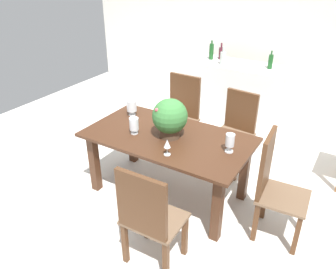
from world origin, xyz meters
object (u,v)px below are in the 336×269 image
crystal_vase_left (230,141)px  crystal_vase_center_near (132,106)px  chair_near_right (148,216)px  flower_centerpiece (170,118)px  dining_table (168,146)px  chair_foot_end (274,183)px  wine_bottle_clear (211,51)px  crystal_vase_right (134,124)px  wine_bottle_dark (270,61)px  kitchen_counter (230,92)px  wine_glass (167,144)px  chair_far_left (181,111)px  wine_bottle_amber (221,53)px  wine_bottle_green (223,58)px  chair_far_right (236,127)px

crystal_vase_left → crystal_vase_center_near: size_ratio=1.01×
chair_near_right → flower_centerpiece: 1.07m
dining_table → crystal_vase_center_near: bearing=160.6°
flower_centerpiece → chair_foot_end: bearing=-0.2°
chair_near_right → wine_bottle_clear: 3.33m
chair_foot_end → crystal_vase_right: (-1.44, -0.13, 0.27)m
wine_bottle_dark → kitchen_counter: bearing=-177.8°
chair_near_right → kitchen_counter: chair_near_right is taller
flower_centerpiece → wine_glass: size_ratio=2.58×
kitchen_counter → wine_glass: bearing=-81.6°
dining_table → kitchen_counter: size_ratio=1.17×
chair_far_left → wine_glass: bearing=-64.4°
wine_bottle_amber → crystal_vase_left: bearing=-64.4°
crystal_vase_center_near → wine_bottle_green: bearing=79.9°
crystal_vase_center_near → wine_bottle_clear: 2.02m
dining_table → crystal_vase_left: bearing=2.6°
chair_far_left → wine_bottle_amber: (-0.05, 1.36, 0.46)m
crystal_vase_center_near → wine_bottle_amber: wine_bottle_amber is taller
chair_foot_end → wine_bottle_green: size_ratio=3.89×
chair_near_right → crystal_vase_left: chair_near_right is taller
wine_bottle_clear → kitchen_counter: bearing=-5.7°
wine_glass → chair_far_left: bearing=114.2°
wine_bottle_green → chair_near_right: bearing=-77.2°
chair_far_right → crystal_vase_right: bearing=-118.1°
chair_foot_end → kitchen_counter: 2.55m
kitchen_counter → wine_bottle_green: (-0.11, -0.14, 0.56)m
chair_far_right → crystal_vase_center_near: chair_far_right is taller
wine_bottle_clear → chair_foot_end: bearing=-53.1°
crystal_vase_right → wine_glass: crystal_vase_right is taller
wine_glass → wine_bottle_dark: wine_bottle_dark is taller
chair_near_right → wine_bottle_green: 3.09m
crystal_vase_left → wine_bottle_clear: wine_bottle_clear is taller
chair_near_right → chair_foot_end: size_ratio=0.95×
crystal_vase_left → wine_glass: (-0.47, -0.35, -0.00)m
flower_centerpiece → crystal_vase_left: flower_centerpiece is taller
crystal_vase_right → wine_bottle_dark: (0.70, 2.35, 0.19)m
wine_bottle_dark → chair_far_right: bearing=-89.1°
crystal_vase_center_near → wine_bottle_dark: wine_bottle_dark is taller
crystal_vase_right → wine_bottle_green: wine_bottle_green is taller
chair_far_left → wine_bottle_green: (0.09, 1.10, 0.47)m
chair_far_right → wine_bottle_green: 1.40m
flower_centerpiece → wine_bottle_dark: (0.35, 2.21, 0.08)m
wine_bottle_green → wine_bottle_amber: (-0.14, 0.26, -0.00)m
chair_near_right → crystal_vase_center_near: bearing=-50.4°
kitchen_counter → wine_bottle_clear: (-0.38, 0.04, 0.59)m
dining_table → flower_centerpiece: 0.34m
wine_bottle_amber → kitchen_counter: bearing=-25.5°
chair_far_left → crystal_vase_left: size_ratio=5.51×
chair_far_left → wine_bottle_amber: size_ratio=4.05×
dining_table → crystal_vase_right: crystal_vase_right is taller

